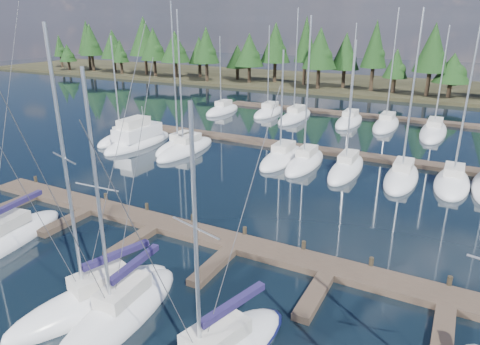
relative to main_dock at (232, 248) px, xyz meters
The scene contains 10 objects.
ground 12.65m from the main_dock, 90.00° to the left, with size 260.00×260.00×0.00m, color black.
far_shore 72.64m from the main_dock, 90.00° to the left, with size 220.00×30.00×0.60m, color #312E1B.
main_dock is the anchor object (origin of this frame).
back_docks 32.23m from the main_dock, 90.00° to the left, with size 50.00×21.80×0.40m.
front_sailboat_0 14.59m from the main_dock, 154.39° to the right, with size 3.91×10.20×15.68m.
front_sailboat_2 8.59m from the main_dock, 114.61° to the right, with size 5.06×9.01×14.18m.
front_sailboat_3 8.24m from the main_dock, 101.83° to the right, with size 2.96×8.59×12.60m.
back_sailboat_rows 27.13m from the main_dock, 90.73° to the left, with size 47.61×31.58×15.95m.
motor_yacht_left 26.18m from the main_dock, 142.96° to the left, with size 3.54×10.29×5.14m.
tree_line 63.25m from the main_dock, 90.04° to the left, with size 186.87×11.75×13.54m.
Camera 1 is at (11.22, -2.88, 13.46)m, focal length 32.00 mm.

